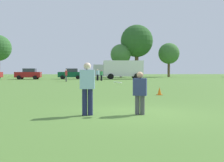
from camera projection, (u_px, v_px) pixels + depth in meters
ground_plane at (142, 113)px, 9.66m from camera, size 193.38×193.38×0.00m
player_thrower at (87, 86)px, 9.23m from camera, size 0.50×0.30×1.78m
player_defender at (140, 91)px, 9.40m from camera, size 0.51×0.38×1.47m
frisbee at (118, 83)px, 9.29m from camera, size 0.28×0.27×0.10m
traffic_cone at (159, 91)px, 16.84m from camera, size 0.32×0.32×0.48m
parked_car_center at (29, 74)px, 46.13m from camera, size 4.23×2.28×1.82m
parked_car_mid_right at (71, 74)px, 47.42m from camera, size 4.23×2.28×1.82m
box_truck at (119, 69)px, 47.47m from camera, size 8.54×3.12×3.18m
bystander_sideline_watcher at (98, 74)px, 40.78m from camera, size 0.53×0.51×1.71m
bystander_far_jogger at (101, 75)px, 39.73m from camera, size 0.46×0.49×1.57m
bystander_field_marshal at (66, 75)px, 36.65m from camera, size 0.35×0.50×1.65m
tree_center_elm at (121, 54)px, 58.63m from camera, size 4.38×4.38×7.11m
tree_east_birch at (137, 41)px, 59.54m from camera, size 7.00×7.00×11.37m
tree_east_oak at (169, 54)px, 62.05m from camera, size 4.73×4.73×7.69m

